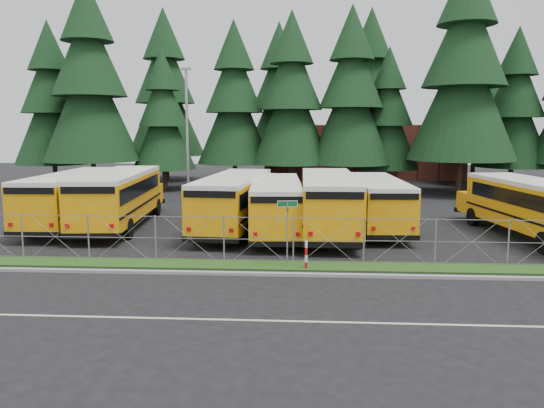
{
  "coord_description": "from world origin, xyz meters",
  "views": [
    {
      "loc": [
        -0.53,
        -23.25,
        5.79
      ],
      "look_at": [
        -2.23,
        4.0,
        1.81
      ],
      "focal_mm": 35.0,
      "sensor_mm": 36.0,
      "label": 1
    }
  ],
  "objects_px": {
    "street_sign": "(287,219)",
    "striped_bollard": "(306,255)",
    "light_standard": "(187,131)",
    "bus_1": "(121,199)",
    "bus_5": "(328,204)",
    "bus_4": "(276,207)",
    "bus_0": "(76,200)",
    "bus_east": "(530,209)",
    "bus_3": "(235,203)",
    "bus_6": "(376,204)"
  },
  "relations": [
    {
      "from": "street_sign",
      "to": "striped_bollard",
      "type": "bearing_deg",
      "value": -16.47
    },
    {
      "from": "striped_bollard",
      "to": "light_standard",
      "type": "xyz_separation_m",
      "value": [
        -8.95,
        18.54,
        4.9
      ]
    },
    {
      "from": "bus_1",
      "to": "bus_5",
      "type": "bearing_deg",
      "value": -10.29
    },
    {
      "from": "bus_4",
      "to": "striped_bollard",
      "type": "relative_size",
      "value": 9.32
    },
    {
      "from": "street_sign",
      "to": "bus_0",
      "type": "bearing_deg",
      "value": 145.82
    },
    {
      "from": "bus_east",
      "to": "street_sign",
      "type": "relative_size",
      "value": 4.17
    },
    {
      "from": "striped_bollard",
      "to": "bus_1",
      "type": "bearing_deg",
      "value": 141.0
    },
    {
      "from": "bus_0",
      "to": "street_sign",
      "type": "relative_size",
      "value": 4.24
    },
    {
      "from": "bus_3",
      "to": "bus_6",
      "type": "xyz_separation_m",
      "value": [
        7.98,
        0.83,
        -0.11
      ]
    },
    {
      "from": "light_standard",
      "to": "bus_east",
      "type": "bearing_deg",
      "value": -29.75
    },
    {
      "from": "bus_3",
      "to": "bus_5",
      "type": "height_order",
      "value": "bus_5"
    },
    {
      "from": "bus_4",
      "to": "bus_east",
      "type": "xyz_separation_m",
      "value": [
        13.25,
        -0.51,
        0.07
      ]
    },
    {
      "from": "bus_5",
      "to": "bus_1",
      "type": "bearing_deg",
      "value": 173.88
    },
    {
      "from": "bus_3",
      "to": "bus_east",
      "type": "distance_m",
      "value": 15.67
    },
    {
      "from": "bus_5",
      "to": "bus_east",
      "type": "height_order",
      "value": "bus_5"
    },
    {
      "from": "bus_3",
      "to": "bus_5",
      "type": "bearing_deg",
      "value": -1.81
    },
    {
      "from": "bus_3",
      "to": "street_sign",
      "type": "distance_m",
      "value": 8.55
    },
    {
      "from": "bus_east",
      "to": "striped_bollard",
      "type": "bearing_deg",
      "value": -158.13
    },
    {
      "from": "bus_4",
      "to": "light_standard",
      "type": "height_order",
      "value": "light_standard"
    },
    {
      "from": "bus_5",
      "to": "bus_east",
      "type": "relative_size",
      "value": 1.05
    },
    {
      "from": "bus_4",
      "to": "light_standard",
      "type": "relative_size",
      "value": 1.1
    },
    {
      "from": "bus_4",
      "to": "bus_5",
      "type": "height_order",
      "value": "bus_5"
    },
    {
      "from": "bus_1",
      "to": "bus_6",
      "type": "height_order",
      "value": "bus_1"
    },
    {
      "from": "bus_4",
      "to": "bus_east",
      "type": "distance_m",
      "value": 13.26
    },
    {
      "from": "bus_6",
      "to": "street_sign",
      "type": "xyz_separation_m",
      "value": [
        -4.77,
        -8.75,
        0.59
      ]
    },
    {
      "from": "street_sign",
      "to": "light_standard",
      "type": "distance_m",
      "value": 20.34
    },
    {
      "from": "bus_east",
      "to": "light_standard",
      "type": "relative_size",
      "value": 1.16
    },
    {
      "from": "bus_3",
      "to": "bus_4",
      "type": "xyz_separation_m",
      "value": [
        2.37,
        -0.86,
        -0.09
      ]
    },
    {
      "from": "bus_3",
      "to": "striped_bollard",
      "type": "distance_m",
      "value": 9.12
    },
    {
      "from": "striped_bollard",
      "to": "street_sign",
      "type": "bearing_deg",
      "value": 163.53
    },
    {
      "from": "bus_0",
      "to": "bus_4",
      "type": "height_order",
      "value": "bus_0"
    },
    {
      "from": "striped_bollard",
      "to": "light_standard",
      "type": "height_order",
      "value": "light_standard"
    },
    {
      "from": "bus_4",
      "to": "street_sign",
      "type": "distance_m",
      "value": 7.13
    },
    {
      "from": "bus_0",
      "to": "bus_6",
      "type": "bearing_deg",
      "value": -0.65
    },
    {
      "from": "bus_east",
      "to": "striped_bollard",
      "type": "relative_size",
      "value": 9.77
    },
    {
      "from": "bus_5",
      "to": "striped_bollard",
      "type": "bearing_deg",
      "value": -99.45
    },
    {
      "from": "bus_0",
      "to": "bus_4",
      "type": "distance_m",
      "value": 11.95
    },
    {
      "from": "bus_east",
      "to": "bus_0",
      "type": "bearing_deg",
      "value": 166.9
    },
    {
      "from": "striped_bollard",
      "to": "bus_6",
      "type": "bearing_deg",
      "value": 66.05
    },
    {
      "from": "bus_1",
      "to": "street_sign",
      "type": "bearing_deg",
      "value": -44.99
    },
    {
      "from": "bus_6",
      "to": "street_sign",
      "type": "bearing_deg",
      "value": -120.5
    },
    {
      "from": "street_sign",
      "to": "striped_bollard",
      "type": "xyz_separation_m",
      "value": [
        0.79,
        -0.23,
        -1.43
      ]
    },
    {
      "from": "bus_5",
      "to": "bus_3",
      "type": "bearing_deg",
      "value": 172.87
    },
    {
      "from": "bus_3",
      "to": "street_sign",
      "type": "height_order",
      "value": "bus_3"
    },
    {
      "from": "bus_3",
      "to": "bus_4",
      "type": "height_order",
      "value": "bus_3"
    },
    {
      "from": "bus_4",
      "to": "striped_bollard",
      "type": "bearing_deg",
      "value": -80.69
    },
    {
      "from": "bus_4",
      "to": "bus_5",
      "type": "relative_size",
      "value": 0.91
    },
    {
      "from": "light_standard",
      "to": "bus_6",
      "type": "bearing_deg",
      "value": -36.46
    },
    {
      "from": "bus_4",
      "to": "bus_6",
      "type": "distance_m",
      "value": 5.86
    },
    {
      "from": "bus_5",
      "to": "bus_6",
      "type": "xyz_separation_m",
      "value": [
        2.79,
        1.44,
        -0.16
      ]
    }
  ]
}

